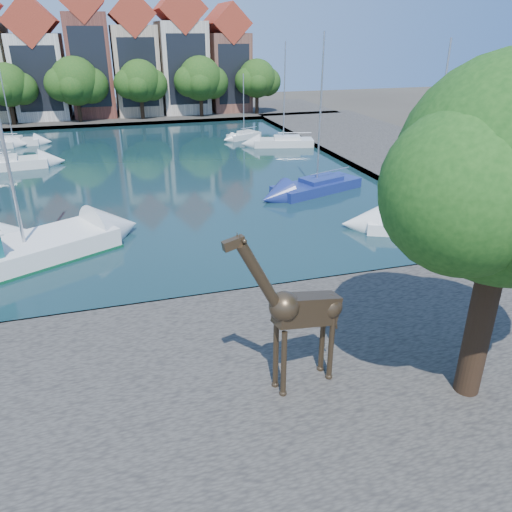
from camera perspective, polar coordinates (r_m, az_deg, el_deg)
The scene contains 22 objects.
ground at distance 22.99m, azimuth -6.93°, elevation -5.51°, with size 160.00×160.00×0.00m, color #38332B.
water_basin at distance 45.29m, azimuth -12.39°, elevation 9.34°, with size 38.00×50.00×0.08m, color black.
near_quay at distance 17.19m, azimuth -2.68°, elevation -16.06°, with size 50.00×14.00×0.50m, color #48453E.
far_quay at distance 76.62m, azimuth -14.65°, elevation 15.31°, with size 60.00×16.00×0.50m, color #48453E.
right_quay at distance 53.11m, azimuth 16.03°, elevation 11.38°, with size 14.00×52.00×0.50m, color #48453E.
townhouse_west_inner at distance 76.21m, azimuth -23.59°, elevation 19.51°, with size 6.43×9.18×15.15m.
townhouse_center at distance 75.80m, azimuth -18.55°, elevation 20.99°, with size 5.44×9.18×16.93m.
townhouse_east_inner at distance 75.98m, azimuth -13.68°, elevation 21.04°, with size 5.94×9.18×15.79m.
townhouse_east_mid at distance 76.66m, azimuth -8.51°, elevation 21.73°, with size 6.43×9.18×16.65m.
townhouse_east_end at distance 77.95m, azimuth -3.40°, elevation 21.24°, with size 5.44×9.18×14.43m.
far_tree_west at distance 71.36m, azimuth -26.50°, elevation 16.95°, with size 6.76×5.20×7.36m.
far_tree_mid_west at distance 70.56m, azimuth -19.85°, elevation 18.12°, with size 7.80×6.00×8.00m.
far_tree_mid_east at distance 70.70m, azimuth -13.05°, elevation 18.76°, with size 7.02×5.40×7.52m.
far_tree_east at distance 71.71m, azimuth -6.31°, elevation 19.37°, with size 7.54×5.80×7.84m.
far_tree_far_east at distance 73.60m, azimuth 0.19°, elevation 19.50°, with size 6.76×5.20×7.36m.
giraffe_statue at distance 15.83m, azimuth 4.90°, elevation -6.28°, with size 4.04×1.23×5.80m.
sailboat_left_c at distance 50.38m, azimuth -26.83°, elevation 9.59°, with size 7.31×3.24×13.17m.
sailboat_left_d at distance 60.94m, azimuth -25.98°, elevation 11.81°, with size 5.60×2.50×8.60m.
sailboat_right_a at distance 32.21m, azimuth 18.64°, elevation 3.55°, with size 7.28×5.06×10.96m.
sailboat_right_b at distance 38.80m, azimuth 6.95°, elevation 8.16°, with size 7.66×4.82×11.27m.
sailboat_right_c at distance 54.54m, azimuth 3.14°, elevation 13.04°, with size 6.61×3.61×10.33m.
sailboat_right_d at distance 58.33m, azimuth -1.39°, elevation 13.72°, with size 4.25×2.98×7.00m.
Camera 1 is at (-2.97, -19.74, 11.41)m, focal length 35.00 mm.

